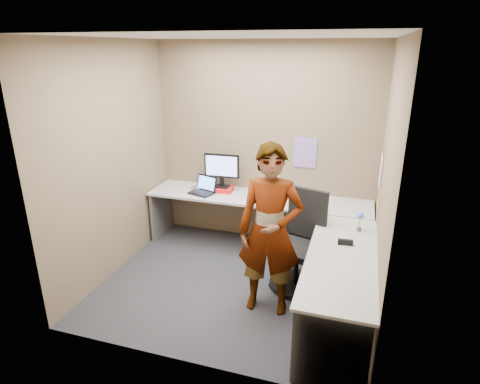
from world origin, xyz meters
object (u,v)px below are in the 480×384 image
(monitor, at_px, (222,168))
(person, at_px, (270,231))
(desk, at_px, (280,229))
(office_chair, at_px, (299,249))

(monitor, distance_m, person, 1.72)
(monitor, bearing_deg, person, -56.91)
(desk, xyz_separation_m, office_chair, (0.26, -0.18, -0.13))
(desk, distance_m, office_chair, 0.34)
(person, bearing_deg, office_chair, 62.93)
(person, bearing_deg, monitor, 122.25)
(monitor, distance_m, office_chair, 1.62)
(desk, height_order, office_chair, office_chair)
(office_chair, bearing_deg, monitor, 161.84)
(desk, xyz_separation_m, monitor, (-0.97, 0.68, 0.47))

